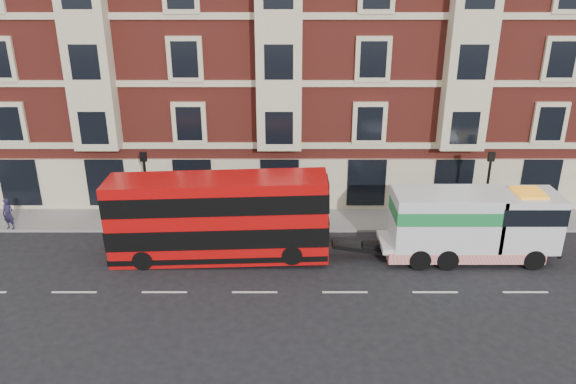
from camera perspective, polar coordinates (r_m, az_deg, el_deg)
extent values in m
plane|color=black|center=(25.25, -3.41, -10.13)|extent=(120.00, 120.00, 0.00)
cube|color=slate|center=(31.81, -2.67, -2.80)|extent=(90.00, 3.00, 0.15)
cube|color=maroon|center=(36.61, -1.59, 15.09)|extent=(45.00, 12.00, 18.00)
cylinder|color=black|center=(30.68, -14.11, -0.23)|extent=(0.14, 0.14, 4.00)
cube|color=black|center=(29.97, -14.48, 3.49)|extent=(0.35, 0.15, 0.50)
cylinder|color=black|center=(31.56, 19.47, -0.22)|extent=(0.14, 0.14, 4.00)
cube|color=black|center=(30.87, 19.96, 3.39)|extent=(0.35, 0.15, 0.50)
cube|color=#B60A0A|center=(27.12, -7.08, -2.64)|extent=(10.42, 2.33, 4.09)
cube|color=black|center=(27.37, -7.03, -3.79)|extent=(10.46, 2.39, 0.98)
cube|color=black|center=(26.69, -7.19, -0.55)|extent=(10.46, 2.39, 0.93)
cylinder|color=black|center=(27.61, -14.52, -6.70)|extent=(0.97, 0.30, 0.97)
cylinder|color=black|center=(29.41, -13.57, -4.74)|extent=(0.97, 0.30, 0.97)
cylinder|color=black|center=(26.61, 0.42, -6.39)|extent=(0.97, 0.30, 0.97)
cylinder|color=black|center=(28.47, 0.39, -4.38)|extent=(0.97, 0.30, 0.97)
cube|color=silver|center=(28.81, 17.56, -4.89)|extent=(8.37, 2.14, 0.28)
cube|color=silver|center=(29.24, 22.88, -2.62)|extent=(2.98, 2.33, 2.70)
cube|color=silver|center=(27.97, 15.67, -2.65)|extent=(5.02, 2.33, 2.70)
cube|color=#1A7838|center=(27.78, 15.76, -1.77)|extent=(5.07, 2.37, 0.65)
cube|color=red|center=(28.90, 17.13, -5.47)|extent=(7.44, 2.39, 0.51)
cylinder|color=black|center=(29.15, 23.68, -6.29)|extent=(1.02, 0.33, 1.02)
cylinder|color=black|center=(30.86, 22.22, -4.47)|extent=(1.02, 0.33, 1.02)
cylinder|color=black|center=(27.77, 15.87, -6.61)|extent=(1.02, 0.37, 1.02)
cylinder|color=black|center=(29.56, 14.83, -4.67)|extent=(1.02, 0.37, 1.02)
cylinder|color=black|center=(27.45, 13.24, -6.68)|extent=(1.02, 0.37, 1.02)
cylinder|color=black|center=(29.26, 12.36, -4.71)|extent=(1.02, 0.37, 1.02)
imported|color=#1E1933|center=(33.70, -26.55, -2.01)|extent=(0.71, 0.54, 1.75)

